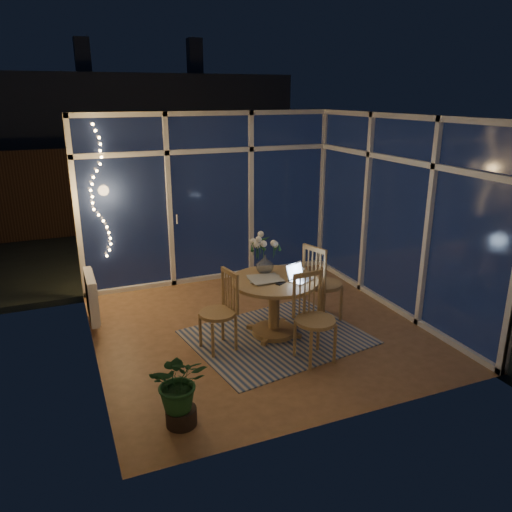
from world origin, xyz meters
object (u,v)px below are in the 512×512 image
at_px(chair_left, 217,311).
at_px(potted_plant, 180,387).
at_px(chair_front, 316,319).
at_px(chair_right, 324,282).
at_px(flower_vase, 265,265).
at_px(dining_table, 274,307).
at_px(laptop, 302,272).

height_order(chair_left, potted_plant, chair_left).
bearing_deg(potted_plant, chair_front, 18.52).
relative_size(chair_right, chair_front, 1.06).
height_order(chair_front, flower_vase, chair_front).
bearing_deg(chair_left, dining_table, 86.31).
relative_size(chair_right, flower_vase, 5.07).
height_order(chair_left, chair_right, chair_right).
bearing_deg(chair_left, potted_plant, -43.02).
distance_m(chair_left, laptop, 1.09).
bearing_deg(chair_right, chair_left, 80.21).
bearing_deg(chair_front, potted_plant, -167.04).
bearing_deg(laptop, chair_right, 5.58).
height_order(laptop, potted_plant, laptop).
xyz_separation_m(chair_right, laptop, (-0.47, -0.27, 0.29)).
distance_m(laptop, potted_plant, 2.16).
distance_m(chair_right, flower_vase, 0.83).
height_order(chair_left, laptop, chair_left).
relative_size(chair_left, potted_plant, 1.25).
xyz_separation_m(dining_table, chair_front, (0.16, -0.74, 0.14)).
xyz_separation_m(chair_left, potted_plant, (-0.74, -1.20, -0.10)).
distance_m(chair_left, chair_right, 1.52).
bearing_deg(chair_front, chair_right, 49.90).
distance_m(chair_front, laptop, 0.68).
bearing_deg(flower_vase, chair_left, -154.18).
xyz_separation_m(chair_front, flower_vase, (-0.17, 1.00, 0.33)).
xyz_separation_m(dining_table, potted_plant, (-1.50, -1.30, 0.02)).
bearing_deg(potted_plant, chair_left, 58.16).
height_order(dining_table, flower_vase, flower_vase).
bearing_deg(chair_right, laptop, 102.25).
xyz_separation_m(chair_left, chair_front, (0.91, -0.64, 0.03)).
bearing_deg(laptop, dining_table, 126.32).
bearing_deg(chair_left, chair_front, 43.53).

